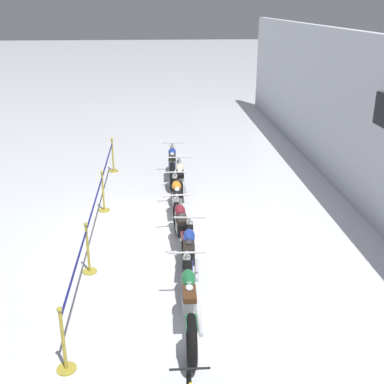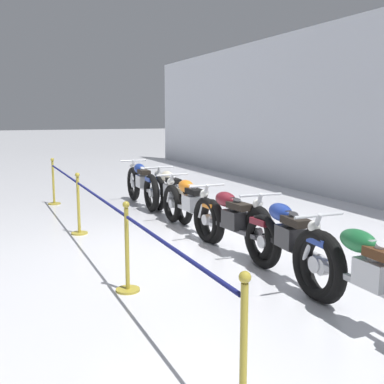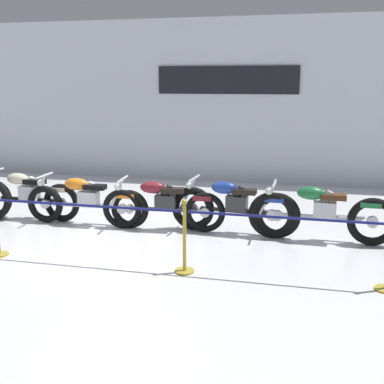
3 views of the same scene
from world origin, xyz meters
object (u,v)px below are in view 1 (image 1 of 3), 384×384
at_px(stanchion_far_left, 103,183).
at_px(motorcycle_green_5, 189,303).
at_px(motorcycle_orange_2, 177,201).
at_px(motorcycle_maroon_3, 181,228).
at_px(stanchion_mid_right, 88,256).
at_px(stanchion_mid_left, 104,197).
at_px(motorcycle_blue_4, 189,257).
at_px(stanchion_far_right, 64,349).
at_px(motorcycle_blue_0, 172,165).
at_px(motorcycle_cream_1, 180,182).

bearing_deg(stanchion_far_left, motorcycle_green_5, 20.28).
height_order(motorcycle_orange_2, motorcycle_maroon_3, motorcycle_maroon_3).
bearing_deg(stanchion_mid_right, stanchion_mid_left, 180.00).
bearing_deg(motorcycle_maroon_3, stanchion_mid_left, -138.88).
height_order(motorcycle_blue_4, stanchion_far_left, stanchion_far_left).
distance_m(motorcycle_maroon_3, stanchion_far_right, 3.96).
distance_m(motorcycle_blue_0, stanchion_mid_left, 2.71).
relative_size(motorcycle_maroon_3, stanchion_mid_left, 2.12).
bearing_deg(stanchion_mid_left, motorcycle_blue_4, 29.50).
height_order(motorcycle_maroon_3, motorcycle_green_5, motorcycle_green_5).
distance_m(motorcycle_cream_1, motorcycle_maroon_3, 2.76).
xyz_separation_m(motorcycle_blue_4, stanchion_far_left, (-3.40, -1.90, 0.24)).
distance_m(motorcycle_green_5, stanchion_far_left, 5.19).
relative_size(motorcycle_green_5, stanchion_far_left, 0.28).
relative_size(motorcycle_maroon_3, motorcycle_green_5, 0.93).
xyz_separation_m(motorcycle_orange_2, stanchion_far_left, (-0.67, -1.80, 0.26)).
bearing_deg(stanchion_mid_left, motorcycle_green_5, 20.46).
distance_m(motorcycle_cream_1, stanchion_far_left, 2.04).
xyz_separation_m(motorcycle_blue_4, motorcycle_green_5, (1.47, -0.10, 0.01)).
bearing_deg(stanchion_mid_left, motorcycle_blue_0, 138.94).
xyz_separation_m(stanchion_far_left, stanchion_mid_right, (2.99, 0.00, -0.36)).
distance_m(stanchion_far_left, stanchion_mid_left, 0.36).
xyz_separation_m(stanchion_mid_right, stanchion_far_right, (2.66, 0.00, 0.00)).
xyz_separation_m(motorcycle_blue_0, motorcycle_green_5, (6.86, 0.02, 0.00)).
distance_m(stanchion_mid_right, stanchion_far_right, 2.66).
bearing_deg(motorcycle_orange_2, motorcycle_green_5, 0.01).
bearing_deg(stanchion_far_right, motorcycle_orange_2, 160.18).
relative_size(motorcycle_orange_2, motorcycle_blue_4, 1.04).
bearing_deg(stanchion_mid_left, motorcycle_cream_1, 109.24).
relative_size(motorcycle_blue_0, stanchion_mid_left, 2.13).
bearing_deg(motorcycle_blue_0, motorcycle_green_5, 0.15).
relative_size(motorcycle_orange_2, stanchion_far_left, 0.28).
bearing_deg(motorcycle_orange_2, motorcycle_blue_0, -179.64).
height_order(motorcycle_cream_1, stanchion_mid_left, stanchion_mid_left).
bearing_deg(stanchion_far_right, stanchion_far_left, -180.00).
relative_size(motorcycle_cream_1, stanchion_mid_left, 2.08).
bearing_deg(motorcycle_cream_1, stanchion_far_left, -72.01).
distance_m(motorcycle_maroon_3, motorcycle_blue_4, 1.27).
relative_size(motorcycle_maroon_3, stanchion_far_left, 0.26).
bearing_deg(stanchion_mid_right, stanchion_far_right, 0.00).
bearing_deg(motorcycle_cream_1, stanchion_mid_right, -28.09).
xyz_separation_m(motorcycle_blue_0, motorcycle_orange_2, (2.66, 0.02, -0.02)).
xyz_separation_m(motorcycle_green_5, stanchion_mid_left, (-4.82, -1.80, -0.13)).
bearing_deg(motorcycle_maroon_3, stanchion_far_left, -139.51).
xyz_separation_m(motorcycle_maroon_3, stanchion_far_left, (-2.13, -1.82, 0.25)).
distance_m(motorcycle_orange_2, motorcycle_maroon_3, 1.47).
relative_size(motorcycle_blue_0, motorcycle_maroon_3, 1.00).
height_order(motorcycle_blue_0, motorcycle_cream_1, motorcycle_blue_0).
height_order(stanchion_mid_right, stanchion_far_right, same).
xyz_separation_m(motorcycle_blue_0, motorcycle_maroon_3, (4.13, 0.04, -0.01)).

